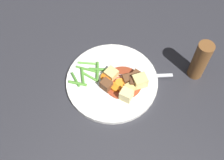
# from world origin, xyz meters

# --- Properties ---
(ground_plane) EXTENTS (3.00, 3.00, 0.00)m
(ground_plane) POSITION_xyz_m (0.00, 0.00, 0.00)
(ground_plane) COLOR #2D2D33
(dinner_plate) EXTENTS (0.27, 0.27, 0.01)m
(dinner_plate) POSITION_xyz_m (0.00, 0.00, 0.01)
(dinner_plate) COLOR white
(dinner_plate) RESTS_ON ground_plane
(stew_sauce) EXTENTS (0.11, 0.11, 0.00)m
(stew_sauce) POSITION_xyz_m (0.03, 0.01, 0.01)
(stew_sauce) COLOR #93381E
(stew_sauce) RESTS_ON dinner_plate
(carrot_slice_0) EXTENTS (0.04, 0.04, 0.01)m
(carrot_slice_0) POSITION_xyz_m (-0.02, -0.01, 0.02)
(carrot_slice_0) COLOR orange
(carrot_slice_0) RESTS_ON dinner_plate
(carrot_slice_1) EXTENTS (0.03, 0.03, 0.01)m
(carrot_slice_1) POSITION_xyz_m (0.03, 0.00, 0.02)
(carrot_slice_1) COLOR orange
(carrot_slice_1) RESTS_ON dinner_plate
(carrot_slice_2) EXTENTS (0.04, 0.04, 0.01)m
(carrot_slice_2) POSITION_xyz_m (0.02, -0.02, 0.02)
(carrot_slice_2) COLOR orange
(carrot_slice_2) RESTS_ON dinner_plate
(carrot_slice_3) EXTENTS (0.05, 0.05, 0.01)m
(carrot_slice_3) POSITION_xyz_m (0.04, -0.00, 0.02)
(carrot_slice_3) COLOR orange
(carrot_slice_3) RESTS_ON dinner_plate
(carrot_slice_4) EXTENTS (0.04, 0.04, 0.01)m
(carrot_slice_4) POSITION_xyz_m (0.05, -0.02, 0.02)
(carrot_slice_4) COLOR orange
(carrot_slice_4) RESTS_ON dinner_plate
(potato_chunk_0) EXTENTS (0.04, 0.04, 0.02)m
(potato_chunk_0) POSITION_xyz_m (-0.01, 0.01, 0.02)
(potato_chunk_0) COLOR #E5CC7A
(potato_chunk_0) RESTS_ON dinner_plate
(potato_chunk_1) EXTENTS (0.03, 0.03, 0.02)m
(potato_chunk_1) POSITION_xyz_m (0.06, 0.00, 0.02)
(potato_chunk_1) COLOR #DBBC6B
(potato_chunk_1) RESTS_ON dinner_plate
(potato_chunk_2) EXTENTS (0.05, 0.05, 0.03)m
(potato_chunk_2) POSITION_xyz_m (0.08, 0.03, 0.03)
(potato_chunk_2) COLOR #E5CC7A
(potato_chunk_2) RESTS_ON dinner_plate
(potato_chunk_3) EXTENTS (0.04, 0.03, 0.03)m
(potato_chunk_3) POSITION_xyz_m (0.07, -0.03, 0.03)
(potato_chunk_3) COLOR #EAD68C
(potato_chunk_3) RESTS_ON dinner_plate
(meat_chunk_0) EXTENTS (0.04, 0.04, 0.03)m
(meat_chunk_0) POSITION_xyz_m (0.06, 0.02, 0.03)
(meat_chunk_0) COLOR #56331E
(meat_chunk_0) RESTS_ON dinner_plate
(meat_chunk_1) EXTENTS (0.03, 0.03, 0.03)m
(meat_chunk_1) POSITION_xyz_m (0.00, -0.03, 0.03)
(meat_chunk_1) COLOR brown
(meat_chunk_1) RESTS_ON dinner_plate
(meat_chunk_2) EXTENTS (0.03, 0.03, 0.02)m
(meat_chunk_2) POSITION_xyz_m (0.05, 0.05, 0.02)
(meat_chunk_2) COLOR brown
(meat_chunk_2) RESTS_ON dinner_plate
(meat_chunk_3) EXTENTS (0.04, 0.04, 0.02)m
(meat_chunk_3) POSITION_xyz_m (0.04, 0.02, 0.02)
(meat_chunk_3) COLOR brown
(meat_chunk_3) RESTS_ON dinner_plate
(green_bean_0) EXTENTS (0.07, 0.03, 0.01)m
(green_bean_0) POSITION_xyz_m (-0.08, -0.01, 0.02)
(green_bean_0) COLOR #599E38
(green_bean_0) RESTS_ON dinner_plate
(green_bean_1) EXTENTS (0.04, 0.06, 0.01)m
(green_bean_1) POSITION_xyz_m (-0.05, 0.00, 0.02)
(green_bean_1) COLOR #4C8E33
(green_bean_1) RESTS_ON dinner_plate
(green_bean_2) EXTENTS (0.07, 0.04, 0.01)m
(green_bean_2) POSITION_xyz_m (-0.04, 0.01, 0.02)
(green_bean_2) COLOR #4C8E33
(green_bean_2) RESTS_ON dinner_plate
(green_bean_3) EXTENTS (0.04, 0.05, 0.01)m
(green_bean_3) POSITION_xyz_m (-0.08, -0.04, 0.02)
(green_bean_3) COLOR #4C8E33
(green_bean_3) RESTS_ON dinner_plate
(green_bean_4) EXTENTS (0.06, 0.01, 0.01)m
(green_bean_4) POSITION_xyz_m (-0.06, -0.03, 0.02)
(green_bean_4) COLOR #66AD42
(green_bean_4) RESTS_ON dinner_plate
(green_bean_5) EXTENTS (0.05, 0.03, 0.01)m
(green_bean_5) POSITION_xyz_m (-0.10, 0.01, 0.02)
(green_bean_5) COLOR #66AD42
(green_bean_5) RESTS_ON dinner_plate
(green_bean_6) EXTENTS (0.05, 0.03, 0.01)m
(green_bean_6) POSITION_xyz_m (-0.09, -0.06, 0.02)
(green_bean_6) COLOR #4C8E33
(green_bean_6) RESTS_ON dinner_plate
(green_bean_7) EXTENTS (0.05, 0.03, 0.01)m
(green_bean_7) POSITION_xyz_m (-0.08, -0.07, 0.02)
(green_bean_7) COLOR #599E38
(green_bean_7) RESTS_ON dinner_plate
(fork) EXTENTS (0.15, 0.11, 0.00)m
(fork) POSITION_xyz_m (0.07, 0.06, 0.01)
(fork) COLOR silver
(fork) RESTS_ON dinner_plate
(pepper_mill) EXTENTS (0.04, 0.04, 0.13)m
(pepper_mill) POSITION_xyz_m (0.19, 0.16, 0.07)
(pepper_mill) COLOR brown
(pepper_mill) RESTS_ON ground_plane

